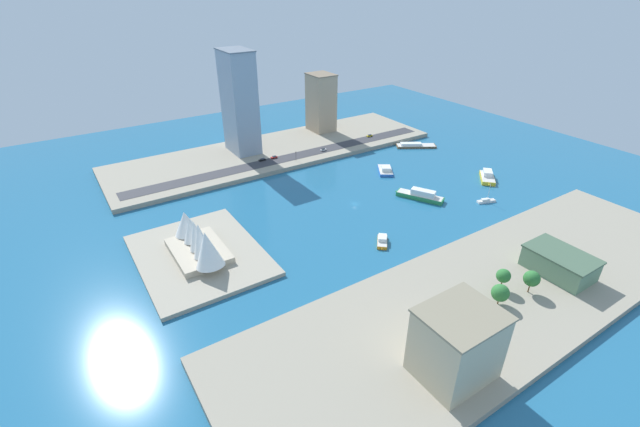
# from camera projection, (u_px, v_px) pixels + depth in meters

# --- Properties ---
(ground_plane) EXTENTS (440.00, 440.00, 0.00)m
(ground_plane) POSITION_uv_depth(u_px,v_px,m) (355.00, 204.00, 249.36)
(ground_plane) COLOR #23668E
(quay_west) EXTENTS (70.00, 240.00, 2.95)m
(quay_west) POSITION_uv_depth(u_px,v_px,m) (496.00, 293.00, 177.70)
(quay_west) COLOR #9E937F
(quay_west) RESTS_ON ground_plane
(quay_east) EXTENTS (70.00, 240.00, 2.95)m
(quay_east) POSITION_uv_depth(u_px,v_px,m) (276.00, 151.00, 319.58)
(quay_east) COLOR #9E937F
(quay_east) RESTS_ON ground_plane
(peninsula_point) EXTENTS (69.39, 53.96, 2.00)m
(peninsula_point) POSITION_uv_depth(u_px,v_px,m) (199.00, 255.00, 202.38)
(peninsula_point) COLOR #A89E89
(peninsula_point) RESTS_ON ground_plane
(road_strip) EXTENTS (12.05, 228.00, 0.15)m
(road_strip) POSITION_uv_depth(u_px,v_px,m) (290.00, 157.00, 304.07)
(road_strip) COLOR #38383D
(road_strip) RESTS_ON quay_east
(water_taxi_orange) EXTENTS (11.86, 11.20, 3.47)m
(water_taxi_orange) POSITION_uv_depth(u_px,v_px,m) (382.00, 241.00, 212.45)
(water_taxi_orange) COLOR orange
(water_taxi_orange) RESTS_ON ground_plane
(barge_flat_brown) EXTENTS (22.50, 29.69, 3.19)m
(barge_flat_brown) POSITION_uv_depth(u_px,v_px,m) (415.00, 145.00, 330.28)
(barge_flat_brown) COLOR brown
(barge_flat_brown) RESTS_ON ground_plane
(ferry_green_doubledeck) EXTENTS (27.82, 18.95, 5.98)m
(ferry_green_doubledeck) POSITION_uv_depth(u_px,v_px,m) (421.00, 195.00, 253.93)
(ferry_green_doubledeck) COLOR #2D8C4C
(ferry_green_doubledeck) RESTS_ON ground_plane
(ferry_yellow_fast) EXTENTS (19.25, 19.46, 5.41)m
(ferry_yellow_fast) POSITION_uv_depth(u_px,v_px,m) (487.00, 177.00, 277.79)
(ferry_yellow_fast) COLOR yellow
(ferry_yellow_fast) RESTS_ON ground_plane
(catamaran_blue) EXTENTS (19.48, 16.97, 4.43)m
(catamaran_blue) POSITION_uv_depth(u_px,v_px,m) (385.00, 170.00, 288.44)
(catamaran_blue) COLOR blue
(catamaran_blue) RESTS_ON ground_plane
(sailboat_small_white) EXTENTS (6.23, 11.88, 11.91)m
(sailboat_small_white) POSITION_uv_depth(u_px,v_px,m) (486.00, 201.00, 250.71)
(sailboat_small_white) COLOR white
(sailboat_small_white) RESTS_ON ground_plane
(apartment_midrise_tan) EXTENTS (21.64, 17.96, 45.05)m
(apartment_midrise_tan) POSITION_uv_depth(u_px,v_px,m) (321.00, 103.00, 346.58)
(apartment_midrise_tan) COLOR tan
(apartment_midrise_tan) RESTS_ON quay_east
(tower_tall_glass) EXTENTS (27.39, 18.45, 70.16)m
(tower_tall_glass) POSITION_uv_depth(u_px,v_px,m) (239.00, 103.00, 298.81)
(tower_tall_glass) COLOR #8C9EB2
(tower_tall_glass) RESTS_ON quay_east
(office_block_beige) EXTENTS (20.88, 24.49, 24.83)m
(office_block_beige) POSITION_uv_depth(u_px,v_px,m) (457.00, 344.00, 134.85)
(office_block_beige) COLOR #C6B793
(office_block_beige) RESTS_ON quay_west
(terminal_long_green) EXTENTS (27.43, 17.97, 10.06)m
(terminal_long_green) POSITION_uv_depth(u_px,v_px,m) (560.00, 263.00, 185.10)
(terminal_long_green) COLOR slate
(terminal_long_green) RESTS_ON quay_west
(pickup_red) EXTENTS (2.08, 4.73, 1.56)m
(pickup_red) POSITION_uv_depth(u_px,v_px,m) (274.00, 157.00, 302.04)
(pickup_red) COLOR black
(pickup_red) RESTS_ON road_strip
(taxi_yellow_cab) EXTENTS (1.88, 4.86, 1.58)m
(taxi_yellow_cab) POSITION_uv_depth(u_px,v_px,m) (370.00, 136.00, 341.95)
(taxi_yellow_cab) COLOR black
(taxi_yellow_cab) RESTS_ON road_strip
(suv_black) EXTENTS (1.91, 5.02, 1.54)m
(suv_black) POSITION_uv_depth(u_px,v_px,m) (262.00, 160.00, 298.16)
(suv_black) COLOR black
(suv_black) RESTS_ON road_strip
(van_white) EXTENTS (2.14, 4.47, 1.69)m
(van_white) POSITION_uv_depth(u_px,v_px,m) (323.00, 150.00, 314.90)
(van_white) COLOR black
(van_white) RESTS_ON road_strip
(traffic_light_waterfront) EXTENTS (0.36, 0.36, 6.50)m
(traffic_light_waterfront) POSITION_uv_depth(u_px,v_px,m) (296.00, 155.00, 296.95)
(traffic_light_waterfront) COLOR black
(traffic_light_waterfront) RESTS_ON quay_east
(opera_landmark) EXTENTS (44.80, 22.85, 19.81)m
(opera_landmark) POSITION_uv_depth(u_px,v_px,m) (198.00, 240.00, 196.89)
(opera_landmark) COLOR #BCAD93
(opera_landmark) RESTS_ON peninsula_point
(park_tree_cluster) EXTENTS (13.57, 23.24, 10.05)m
(park_tree_cluster) POSITION_uv_depth(u_px,v_px,m) (512.00, 284.00, 170.86)
(park_tree_cluster) COLOR brown
(park_tree_cluster) RESTS_ON quay_west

